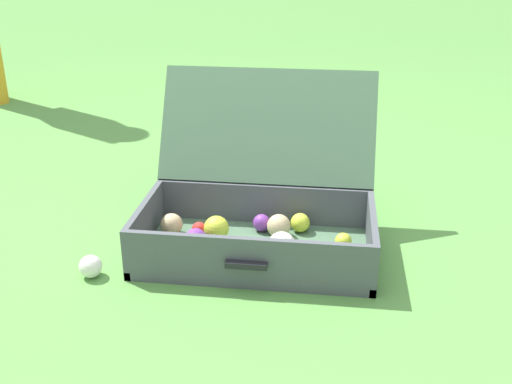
# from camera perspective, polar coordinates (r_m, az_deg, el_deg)

# --- Properties ---
(ground_plane) EXTENTS (16.00, 16.00, 0.00)m
(ground_plane) POSITION_cam_1_polar(r_m,az_deg,el_deg) (1.78, -3.00, -6.27)
(ground_plane) COLOR #569342
(open_suitcase) EXTENTS (0.67, 0.59, 0.47)m
(open_suitcase) POSITION_cam_1_polar(r_m,az_deg,el_deg) (1.81, 0.19, -1.80)
(open_suitcase) COLOR #4C7051
(open_suitcase) RESTS_ON ground
(stray_ball_on_grass) EXTENTS (0.06, 0.06, 0.06)m
(stray_ball_on_grass) POSITION_cam_1_polar(r_m,az_deg,el_deg) (1.74, -15.14, -6.70)
(stray_ball_on_grass) COLOR white
(stray_ball_on_grass) RESTS_ON ground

